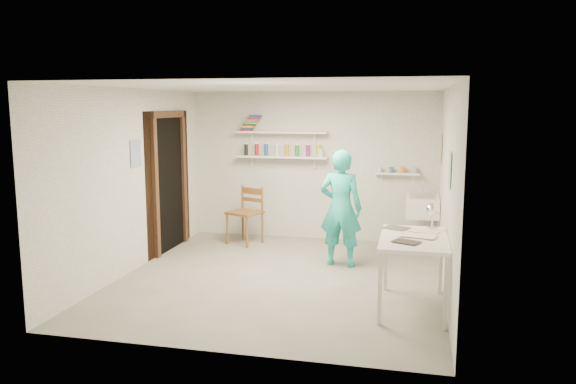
% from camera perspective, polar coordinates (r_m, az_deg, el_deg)
% --- Properties ---
extents(floor, '(4.00, 4.50, 0.02)m').
position_cam_1_polar(floor, '(7.25, -0.71, -8.78)').
color(floor, slate).
rests_on(floor, ground).
extents(ceiling, '(4.00, 4.50, 0.02)m').
position_cam_1_polar(ceiling, '(6.92, -0.75, 10.70)').
color(ceiling, silver).
rests_on(ceiling, wall_back).
extents(wall_back, '(4.00, 0.02, 2.40)m').
position_cam_1_polar(wall_back, '(9.18, 2.59, 2.66)').
color(wall_back, silver).
rests_on(wall_back, ground).
extents(wall_front, '(4.00, 0.02, 2.40)m').
position_cam_1_polar(wall_front, '(4.85, -7.04, -2.95)').
color(wall_front, silver).
rests_on(wall_front, ground).
extents(wall_left, '(0.02, 4.50, 2.40)m').
position_cam_1_polar(wall_left, '(7.70, -15.43, 1.17)').
color(wall_left, silver).
rests_on(wall_left, ground).
extents(wall_right, '(0.02, 4.50, 2.40)m').
position_cam_1_polar(wall_right, '(6.80, 15.96, 0.17)').
color(wall_right, silver).
rests_on(wall_right, ground).
extents(doorway_recess, '(0.02, 0.90, 2.00)m').
position_cam_1_polar(doorway_recess, '(8.65, -11.98, 0.77)').
color(doorway_recess, black).
rests_on(doorway_recess, wall_left).
extents(corridor_box, '(1.40, 1.50, 2.10)m').
position_cam_1_polar(corridor_box, '(8.97, -16.11, 1.21)').
color(corridor_box, brown).
rests_on(corridor_box, ground).
extents(door_lintel, '(0.06, 1.05, 0.10)m').
position_cam_1_polar(door_lintel, '(8.56, -12.08, 7.74)').
color(door_lintel, brown).
rests_on(door_lintel, wall_left).
extents(door_jamb_near, '(0.06, 0.10, 2.00)m').
position_cam_1_polar(door_jamb_near, '(8.20, -13.31, 0.28)').
color(door_jamb_near, brown).
rests_on(door_jamb_near, ground).
extents(door_jamb_far, '(0.06, 0.10, 2.00)m').
position_cam_1_polar(door_jamb_far, '(9.10, -10.54, 1.20)').
color(door_jamb_far, brown).
rests_on(door_jamb_far, ground).
extents(shelf_lower, '(1.50, 0.22, 0.03)m').
position_cam_1_polar(shelf_lower, '(9.14, -0.64, 3.59)').
color(shelf_lower, white).
rests_on(shelf_lower, wall_back).
extents(shelf_upper, '(1.50, 0.22, 0.03)m').
position_cam_1_polar(shelf_upper, '(9.11, -0.64, 6.09)').
color(shelf_upper, white).
rests_on(shelf_upper, wall_back).
extents(ledge_shelf, '(0.70, 0.14, 0.03)m').
position_cam_1_polar(ledge_shelf, '(8.96, 11.02, 1.84)').
color(ledge_shelf, white).
rests_on(ledge_shelf, wall_back).
extents(poster_left, '(0.01, 0.28, 0.36)m').
position_cam_1_polar(poster_left, '(7.70, -15.21, 3.80)').
color(poster_left, '#334C7F').
rests_on(poster_left, wall_left).
extents(poster_right_a, '(0.01, 0.34, 0.42)m').
position_cam_1_polar(poster_right_a, '(8.55, 15.30, 4.26)').
color(poster_right_a, '#995933').
rests_on(poster_right_a, wall_right).
extents(poster_right_b, '(0.01, 0.30, 0.38)m').
position_cam_1_polar(poster_right_b, '(6.22, 16.13, 2.16)').
color(poster_right_b, '#3F724C').
rests_on(poster_right_b, wall_right).
extents(belfast_sink, '(0.48, 0.60, 0.30)m').
position_cam_1_polar(belfast_sink, '(8.55, 13.50, -1.42)').
color(belfast_sink, white).
rests_on(belfast_sink, wall_right).
extents(man, '(0.61, 0.43, 1.60)m').
position_cam_1_polar(man, '(7.65, 5.38, -1.64)').
color(man, '#24B8B2').
rests_on(man, ground).
extents(wall_clock, '(0.29, 0.06, 0.29)m').
position_cam_1_polar(wall_clock, '(7.82, 5.49, 0.57)').
color(wall_clock, beige).
rests_on(wall_clock, man).
extents(wooden_chair, '(0.60, 0.59, 1.00)m').
position_cam_1_polar(wooden_chair, '(8.90, -4.42, -2.10)').
color(wooden_chair, brown).
rests_on(wooden_chair, ground).
extents(work_table, '(0.71, 1.18, 0.79)m').
position_cam_1_polar(work_table, '(6.24, 12.57, -8.04)').
color(work_table, white).
rests_on(work_table, ground).
extents(desk_lamp, '(0.15, 0.15, 0.15)m').
position_cam_1_polar(desk_lamp, '(6.57, 14.49, -1.76)').
color(desk_lamp, white).
rests_on(desk_lamp, work_table).
extents(spray_cans, '(1.29, 0.06, 0.17)m').
position_cam_1_polar(spray_cans, '(9.13, -0.64, 4.21)').
color(spray_cans, black).
rests_on(spray_cans, shelf_lower).
extents(book_stack, '(0.34, 0.14, 0.25)m').
position_cam_1_polar(book_stack, '(9.24, -3.80, 6.99)').
color(book_stack, red).
rests_on(book_stack, shelf_upper).
extents(ledge_pots, '(0.48, 0.07, 0.09)m').
position_cam_1_polar(ledge_pots, '(8.95, 11.03, 2.22)').
color(ledge_pots, silver).
rests_on(ledge_pots, ledge_shelf).
extents(papers, '(0.30, 0.22, 0.02)m').
position_cam_1_polar(papers, '(6.14, 12.69, -4.42)').
color(papers, silver).
rests_on(papers, work_table).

